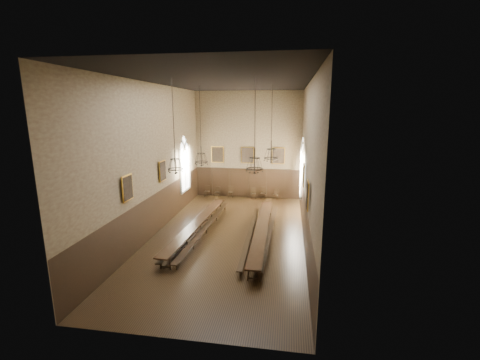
% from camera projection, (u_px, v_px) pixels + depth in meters
% --- Properties ---
extents(floor, '(9.00, 18.00, 0.02)m').
position_uv_depth(floor, '(228.00, 236.00, 19.39)').
color(floor, black).
rests_on(floor, ground).
extents(ceiling, '(9.00, 18.00, 0.02)m').
position_uv_depth(ceiling, '(227.00, 81.00, 17.44)').
color(ceiling, black).
rests_on(ceiling, ground).
extents(wall_back, '(9.00, 0.02, 9.00)m').
position_uv_depth(wall_back, '(248.00, 146.00, 27.11)').
color(wall_back, '#847551').
rests_on(wall_back, ground).
extents(wall_front, '(9.00, 0.02, 9.00)m').
position_uv_depth(wall_front, '(171.00, 211.00, 9.72)').
color(wall_front, '#847551').
rests_on(wall_front, ground).
extents(wall_left, '(0.02, 18.00, 9.00)m').
position_uv_depth(wall_left, '(153.00, 161.00, 19.09)').
color(wall_left, '#847551').
rests_on(wall_left, ground).
extents(wall_right, '(0.02, 18.00, 9.00)m').
position_uv_depth(wall_right, '(307.00, 165.00, 17.74)').
color(wall_right, '#847551').
rests_on(wall_right, ground).
extents(wainscot_panelling, '(9.00, 18.00, 2.50)m').
position_uv_depth(wainscot_panelling, '(228.00, 216.00, 19.12)').
color(wainscot_panelling, black).
rests_on(wainscot_panelling, floor).
extents(table_left, '(1.31, 10.10, 0.79)m').
position_uv_depth(table_left, '(197.00, 228.00, 19.63)').
color(table_left, black).
rests_on(table_left, floor).
extents(table_right, '(0.85, 10.43, 0.81)m').
position_uv_depth(table_right, '(262.00, 233.00, 18.78)').
color(table_right, black).
rests_on(table_right, floor).
extents(bench_left_outer, '(0.40, 9.63, 0.43)m').
position_uv_depth(bench_left_outer, '(188.00, 230.00, 19.68)').
color(bench_left_outer, black).
rests_on(bench_left_outer, floor).
extents(bench_left_inner, '(0.80, 10.24, 0.46)m').
position_uv_depth(bench_left_inner, '(206.00, 229.00, 19.76)').
color(bench_left_inner, black).
rests_on(bench_left_inner, floor).
extents(bench_right_inner, '(0.46, 9.45, 0.42)m').
position_uv_depth(bench_right_inner, '(250.00, 235.00, 18.91)').
color(bench_right_inner, black).
rests_on(bench_right_inner, floor).
extents(bench_right_outer, '(0.57, 10.07, 0.45)m').
position_uv_depth(bench_right_outer, '(270.00, 234.00, 18.98)').
color(bench_right_outer, black).
rests_on(bench_right_outer, floor).
extents(chair_0, '(0.46, 0.46, 0.99)m').
position_uv_depth(chair_0, '(207.00, 193.00, 28.12)').
color(chair_0, black).
rests_on(chair_0, floor).
extents(chair_1, '(0.48, 0.48, 0.93)m').
position_uv_depth(chair_1, '(217.00, 194.00, 27.89)').
color(chair_1, black).
rests_on(chair_1, floor).
extents(chair_2, '(0.47, 0.47, 0.98)m').
position_uv_depth(chair_2, '(231.00, 194.00, 27.80)').
color(chair_2, black).
rests_on(chair_2, floor).
extents(chair_4, '(0.47, 0.47, 0.93)m').
position_uv_depth(chair_4, '(253.00, 195.00, 27.45)').
color(chair_4, black).
rests_on(chair_4, floor).
extents(chair_5, '(0.51, 0.51, 1.01)m').
position_uv_depth(chair_5, '(263.00, 195.00, 27.38)').
color(chair_5, black).
rests_on(chair_5, floor).
extents(chair_6, '(0.50, 0.50, 0.89)m').
position_uv_depth(chair_6, '(276.00, 196.00, 27.22)').
color(chair_6, black).
rests_on(chair_6, floor).
extents(chandelier_back_left, '(0.87, 0.87, 5.07)m').
position_uv_depth(chandelier_back_left, '(201.00, 157.00, 21.20)').
color(chandelier_back_left, black).
rests_on(chandelier_back_left, ceiling).
extents(chandelier_back_right, '(0.91, 0.91, 4.73)m').
position_uv_depth(chandelier_back_right, '(271.00, 154.00, 20.51)').
color(chandelier_back_right, black).
rests_on(chandelier_back_right, ceiling).
extents(chandelier_front_left, '(0.80, 0.80, 4.67)m').
position_uv_depth(chandelier_front_left, '(175.00, 163.00, 16.60)').
color(chandelier_front_left, black).
rests_on(chandelier_front_left, ceiling).
extents(chandelier_front_right, '(0.81, 0.81, 4.40)m').
position_uv_depth(chandelier_front_right, '(255.00, 162.00, 15.16)').
color(chandelier_front_right, black).
rests_on(chandelier_front_right, ceiling).
extents(portrait_back_0, '(1.10, 0.12, 1.40)m').
position_uv_depth(portrait_back_0, '(218.00, 154.00, 27.54)').
color(portrait_back_0, gold).
rests_on(portrait_back_0, wall_back).
extents(portrait_back_1, '(1.10, 0.12, 1.40)m').
position_uv_depth(portrait_back_1, '(247.00, 155.00, 27.16)').
color(portrait_back_1, gold).
rests_on(portrait_back_1, wall_back).
extents(portrait_back_2, '(1.10, 0.12, 1.40)m').
position_uv_depth(portrait_back_2, '(278.00, 156.00, 26.77)').
color(portrait_back_2, gold).
rests_on(portrait_back_2, wall_back).
extents(portrait_left_0, '(0.12, 1.00, 1.30)m').
position_uv_depth(portrait_left_0, '(162.00, 171.00, 20.20)').
color(portrait_left_0, gold).
rests_on(portrait_left_0, wall_left).
extents(portrait_left_1, '(0.12, 1.00, 1.30)m').
position_uv_depth(portrait_left_1, '(127.00, 188.00, 15.86)').
color(portrait_left_1, gold).
rests_on(portrait_left_1, wall_left).
extents(portrait_right_0, '(0.12, 1.00, 1.30)m').
position_uv_depth(portrait_right_0, '(304.00, 175.00, 18.90)').
color(portrait_right_0, gold).
rests_on(portrait_right_0, wall_right).
extents(portrait_right_1, '(0.12, 1.00, 1.30)m').
position_uv_depth(portrait_right_1, '(308.00, 195.00, 14.56)').
color(portrait_right_1, gold).
rests_on(portrait_right_1, wall_right).
extents(window_right, '(0.20, 2.20, 4.60)m').
position_uv_depth(window_right, '(302.00, 167.00, 23.30)').
color(window_right, white).
rests_on(window_right, wall_right).
extents(window_left, '(0.20, 2.20, 4.60)m').
position_uv_depth(window_left, '(185.00, 164.00, 24.62)').
color(window_left, white).
rests_on(window_left, wall_left).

